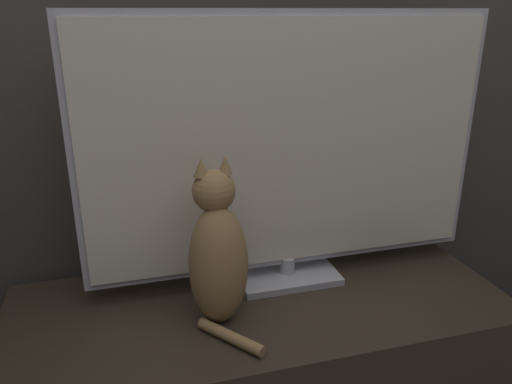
# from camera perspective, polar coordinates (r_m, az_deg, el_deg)

# --- Properties ---
(wall_back) EXTENTS (4.80, 0.05, 2.60)m
(wall_back) POSITION_cam_1_polar(r_m,az_deg,el_deg) (1.48, -3.13, 20.38)
(wall_back) COLOR #47423D
(wall_back) RESTS_ON ground_plane
(tv_stand) EXTENTS (1.35, 0.55, 0.54)m
(tv_stand) POSITION_cam_1_polar(r_m,az_deg,el_deg) (1.56, 0.46, -20.89)
(tv_stand) COLOR #33281E
(tv_stand) RESTS_ON ground_plane
(tv) EXTENTS (1.13, 0.17, 0.75)m
(tv) POSITION_cam_1_polar(r_m,az_deg,el_deg) (1.36, 3.86, 4.59)
(tv) COLOR #B7B7BC
(tv) RESTS_ON tv_stand
(cat) EXTENTS (0.15, 0.26, 0.43)m
(cat) POSITION_cam_1_polar(r_m,az_deg,el_deg) (1.23, -4.40, -7.20)
(cat) COLOR #997547
(cat) RESTS_ON tv_stand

